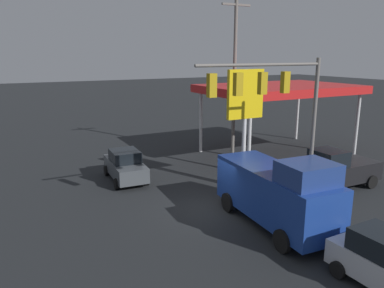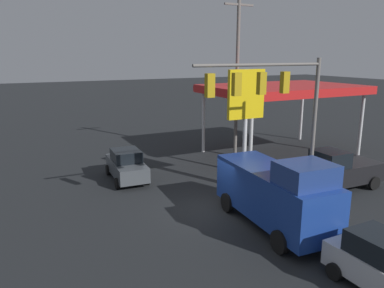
% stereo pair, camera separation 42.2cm
% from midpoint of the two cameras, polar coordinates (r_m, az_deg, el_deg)
% --- Properties ---
extents(ground_plane, '(200.00, 200.00, 0.00)m').
position_cam_midpoint_polar(ground_plane, '(19.46, 2.16, -9.97)').
color(ground_plane, black).
extents(traffic_signal_assembly, '(6.93, 0.43, 7.60)m').
position_cam_midpoint_polar(traffic_signal_assembly, '(17.87, 11.60, 6.81)').
color(traffic_signal_assembly, slate).
rests_on(traffic_signal_assembly, ground).
extents(utility_pole, '(2.40, 0.26, 11.81)m').
position_cam_midpoint_polar(utility_pole, '(28.50, 6.06, 10.31)').
color(utility_pole, slate).
rests_on(utility_pole, ground).
extents(gas_station_canopy, '(11.48, 7.78, 5.45)m').
position_cam_midpoint_polar(gas_station_canopy, '(29.98, 12.76, 8.08)').
color(gas_station_canopy, red).
rests_on(gas_station_canopy, ground).
extents(price_sign, '(2.34, 0.27, 6.95)m').
position_cam_midpoint_polar(price_sign, '(21.58, 7.54, 6.45)').
color(price_sign, silver).
rests_on(price_sign, ground).
extents(sedan_far, '(2.26, 4.50, 1.93)m').
position_cam_midpoint_polar(sedan_far, '(23.93, -10.64, -3.24)').
color(sedan_far, '#474C51').
rests_on(sedan_far, ground).
extents(pickup_parked, '(5.25, 2.37, 2.40)m').
position_cam_midpoint_polar(pickup_parked, '(23.63, 20.69, -3.71)').
color(pickup_parked, black).
rests_on(pickup_parked, ground).
extents(delivery_truck, '(2.91, 6.94, 3.58)m').
position_cam_midpoint_polar(delivery_truck, '(17.43, 12.13, -7.13)').
color(delivery_truck, navy).
rests_on(delivery_truck, ground).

